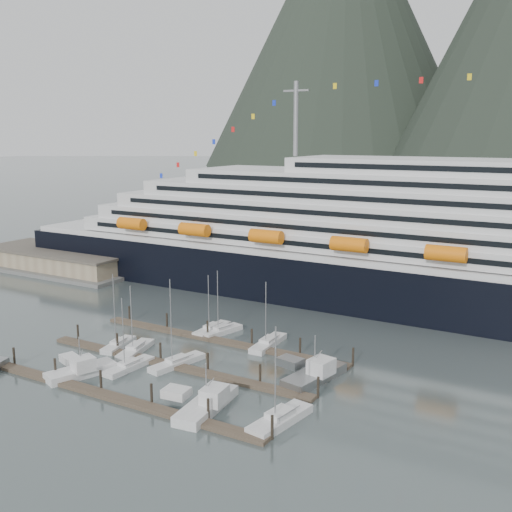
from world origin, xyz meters
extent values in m
plane|color=#4D5B59|center=(0.00, 0.00, 0.00)|extent=(1600.00, 1600.00, 0.00)
cone|color=black|center=(-220.00, 600.00, 145.00)|extent=(340.00, 340.00, 340.00)
cube|color=black|center=(25.00, 55.00, 4.00)|extent=(210.00, 28.00, 12.00)
cube|color=silver|center=(25.00, 55.00, 10.50)|extent=(205.80, 27.44, 1.50)
cube|color=silver|center=(30.00, 55.00, 13.10)|extent=(185.00, 26.00, 3.20)
cube|color=black|center=(30.00, 41.95, 13.26)|extent=(175.75, 0.20, 1.00)
cube|color=silver|center=(32.00, 55.00, 16.30)|extent=(180.00, 25.00, 3.20)
cube|color=black|center=(32.00, 42.45, 16.46)|extent=(171.00, 0.20, 1.00)
cube|color=silver|center=(34.00, 55.00, 19.50)|extent=(172.00, 24.00, 3.20)
cube|color=black|center=(34.00, 42.95, 19.66)|extent=(163.40, 0.20, 1.00)
cube|color=black|center=(36.00, 43.45, 22.86)|extent=(152.00, 0.20, 1.00)
cylinder|color=gray|center=(-10.00, 55.00, 38.30)|extent=(1.00, 1.00, 16.00)
cylinder|color=orange|center=(-45.00, 40.00, 14.50)|extent=(7.00, 2.80, 2.80)
cylinder|color=orange|center=(-27.00, 40.00, 14.50)|extent=(7.00, 2.80, 2.80)
cylinder|color=orange|center=(-9.00, 40.00, 14.50)|extent=(7.00, 2.80, 2.80)
cylinder|color=orange|center=(9.00, 40.00, 14.50)|extent=(7.00, 2.80, 2.80)
cylinder|color=orange|center=(27.00, 40.00, 14.50)|extent=(7.00, 2.80, 2.80)
cube|color=#595956|center=(-72.00, 42.00, 0.30)|extent=(46.00, 20.00, 1.20)
cube|color=gray|center=(-72.00, 42.00, 2.50)|extent=(42.00, 16.00, 5.00)
cube|color=#595147|center=(-72.00, 42.00, 5.20)|extent=(43.00, 17.00, 0.60)
cube|color=#4A3D30|center=(-5.00, -10.00, 0.25)|extent=(48.00, 2.00, 0.50)
cylinder|color=black|center=(-26.00, -8.90, 1.40)|extent=(0.36, 0.36, 3.20)
cylinder|color=black|center=(-17.00, -8.90, 1.40)|extent=(0.36, 0.36, 3.20)
cylinder|color=black|center=(-8.00, -8.90, 1.40)|extent=(0.36, 0.36, 3.20)
cylinder|color=black|center=(1.00, -8.90, 1.40)|extent=(0.36, 0.36, 3.20)
cylinder|color=black|center=(10.00, -8.90, 1.40)|extent=(0.36, 0.36, 3.20)
cylinder|color=black|center=(19.00, -8.90, 1.40)|extent=(0.36, 0.36, 3.20)
cube|color=#4A3D30|center=(-5.00, 3.00, 0.25)|extent=(48.00, 2.00, 0.50)
cylinder|color=black|center=(-26.00, 4.10, 1.40)|extent=(0.36, 0.36, 3.20)
cylinder|color=black|center=(-17.00, 4.10, 1.40)|extent=(0.36, 0.36, 3.20)
cylinder|color=black|center=(-8.00, 4.10, 1.40)|extent=(0.36, 0.36, 3.20)
cylinder|color=black|center=(1.00, 4.10, 1.40)|extent=(0.36, 0.36, 3.20)
cylinder|color=black|center=(10.00, 4.10, 1.40)|extent=(0.36, 0.36, 3.20)
cylinder|color=black|center=(19.00, 4.10, 1.40)|extent=(0.36, 0.36, 3.20)
cube|color=#4A3D30|center=(-5.00, 16.00, 0.25)|extent=(48.00, 2.00, 0.50)
cylinder|color=black|center=(-26.00, 17.10, 1.40)|extent=(0.36, 0.36, 3.20)
cylinder|color=black|center=(-17.00, 17.10, 1.40)|extent=(0.36, 0.36, 3.20)
cylinder|color=black|center=(-8.00, 17.10, 1.40)|extent=(0.36, 0.36, 3.20)
cylinder|color=black|center=(1.00, 17.10, 1.40)|extent=(0.36, 0.36, 3.20)
cylinder|color=black|center=(10.00, 17.10, 1.40)|extent=(0.36, 0.36, 3.20)
cylinder|color=black|center=(19.00, 17.10, 1.40)|extent=(0.36, 0.36, 3.20)
cube|color=silver|center=(-17.97, 5.38, 0.25)|extent=(3.79, 8.16, 1.22)
cube|color=silver|center=(-17.97, 5.38, 1.01)|extent=(2.26, 3.05, 0.70)
cylinder|color=gray|center=(-17.81, 4.61, 6.78)|extent=(0.14, 0.14, 11.99)
cube|color=silver|center=(-9.99, -0.99, 0.25)|extent=(2.86, 8.93, 1.23)
cube|color=silver|center=(-9.99, -0.99, 1.01)|extent=(1.96, 3.19, 0.70)
cylinder|color=gray|center=(-10.05, -1.86, 6.08)|extent=(0.14, 0.14, 10.57)
cube|color=silver|center=(-13.90, 4.94, 0.25)|extent=(4.59, 9.44, 1.34)
cube|color=silver|center=(-13.90, 4.94, 1.10)|extent=(2.62, 3.55, 0.77)
cylinder|color=gray|center=(-13.68, 4.05, 6.16)|extent=(0.15, 0.15, 10.59)
cube|color=silver|center=(-4.57, 3.84, 0.25)|extent=(4.27, 10.11, 1.25)
cube|color=silver|center=(-4.57, 3.84, 1.03)|extent=(2.45, 3.74, 0.72)
cylinder|color=gray|center=(-4.77, 2.88, 7.34)|extent=(0.14, 0.14, 13.07)
cube|color=silver|center=(-9.06, 20.00, 0.25)|extent=(2.48, 9.01, 1.26)
cube|color=silver|center=(-9.06, 20.00, 1.03)|extent=(1.84, 3.17, 0.72)
cylinder|color=gray|center=(-9.07, 19.10, 5.72)|extent=(0.14, 0.14, 9.83)
cube|color=silver|center=(-6.97, 20.00, 0.25)|extent=(4.39, 8.71, 1.30)
cube|color=silver|center=(-6.97, 20.00, 1.07)|extent=(2.52, 3.30, 0.74)
cylinder|color=gray|center=(-7.18, 19.19, 6.25)|extent=(0.15, 0.15, 10.82)
cube|color=silver|center=(3.39, 18.52, 0.25)|extent=(2.99, 10.07, 1.33)
cube|color=silver|center=(3.39, 18.52, 1.09)|extent=(2.08, 3.58, 0.76)
cylinder|color=gray|center=(3.44, 17.53, 6.09)|extent=(0.15, 0.15, 10.47)
cube|color=silver|center=(18.00, -5.00, 0.25)|extent=(4.48, 10.58, 1.59)
cube|color=silver|center=(18.00, -5.00, 1.31)|extent=(2.79, 3.89, 0.91)
cylinder|color=gray|center=(17.85, -6.02, 6.88)|extent=(0.18, 0.18, 11.72)
cube|color=silver|center=(-14.43, -6.46, 0.35)|extent=(6.59, 10.67, 1.85)
cube|color=silver|center=(-18.06, -5.14, 1.48)|extent=(3.71, 3.17, 1.11)
cube|color=silver|center=(-13.48, -6.80, 2.12)|extent=(3.47, 3.74, 2.03)
cube|color=black|center=(-13.48, -6.80, 2.86)|extent=(3.22, 3.49, 0.46)
cylinder|color=gray|center=(-14.43, -6.46, 3.69)|extent=(0.15, 0.15, 4.61)
cube|color=silver|center=(8.02, -6.44, 0.35)|extent=(4.86, 12.14, 1.97)
cube|color=silver|center=(3.56, -6.95, 1.58)|extent=(3.62, 2.96, 1.18)
cube|color=silver|center=(9.20, -6.31, 2.27)|extent=(3.14, 3.83, 2.17)
cube|color=black|center=(9.20, -6.31, 3.05)|extent=(2.92, 3.58, 0.49)
cylinder|color=gray|center=(8.02, -6.44, 3.94)|extent=(0.16, 0.16, 4.92)
cube|color=gray|center=(16.13, 9.22, 0.35)|extent=(5.86, 12.02, 2.09)
cube|color=gray|center=(11.83, 10.05, 1.67)|extent=(3.97, 3.16, 1.26)
cube|color=silver|center=(17.26, 9.01, 2.41)|extent=(3.53, 3.94, 2.30)
cube|color=black|center=(17.26, 9.01, 3.24)|extent=(3.28, 3.68, 0.52)
cylinder|color=gray|center=(16.13, 9.22, 4.19)|extent=(0.17, 0.17, 5.23)
camera|label=1|loc=(49.47, -65.45, 34.90)|focal=42.00mm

